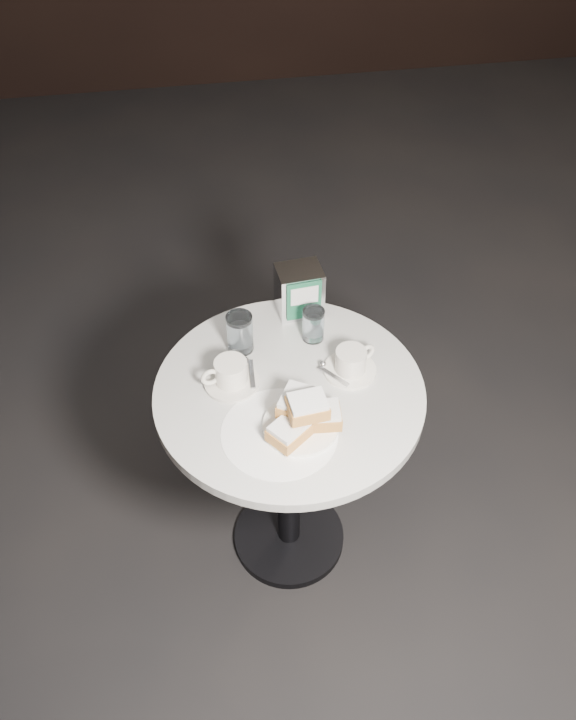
# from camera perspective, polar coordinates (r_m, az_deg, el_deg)

# --- Properties ---
(ground) EXTENTS (7.00, 7.00, 0.00)m
(ground) POSITION_cam_1_polar(r_m,az_deg,el_deg) (2.41, 0.08, -14.30)
(ground) COLOR black
(ground) RESTS_ON ground
(cafe_table) EXTENTS (0.70, 0.70, 0.74)m
(cafe_table) POSITION_cam_1_polar(r_m,az_deg,el_deg) (1.95, 0.10, -6.23)
(cafe_table) COLOR black
(cafe_table) RESTS_ON ground
(sugar_spill) EXTENTS (0.38, 0.38, 0.00)m
(sugar_spill) POSITION_cam_1_polar(r_m,az_deg,el_deg) (1.71, -0.70, -5.90)
(sugar_spill) COLOR white
(sugar_spill) RESTS_ON cafe_table
(beignet_plate) EXTENTS (0.24, 0.24, 0.12)m
(beignet_plate) POSITION_cam_1_polar(r_m,az_deg,el_deg) (1.68, 1.21, -4.66)
(beignet_plate) COLOR white
(beignet_plate) RESTS_ON cafe_table
(coffee_cup_left) EXTENTS (0.17, 0.17, 0.08)m
(coffee_cup_left) POSITION_cam_1_polar(r_m,az_deg,el_deg) (1.80, -4.69, -1.17)
(coffee_cup_left) COLOR beige
(coffee_cup_left) RESTS_ON cafe_table
(coffee_cup_right) EXTENTS (0.18, 0.18, 0.07)m
(coffee_cup_right) POSITION_cam_1_polar(r_m,az_deg,el_deg) (1.83, 5.13, -0.21)
(coffee_cup_right) COLOR white
(coffee_cup_right) RESTS_ON cafe_table
(water_glass_left) EXTENTS (0.09, 0.09, 0.11)m
(water_glass_left) POSITION_cam_1_polar(r_m,az_deg,el_deg) (1.87, -3.93, 2.19)
(water_glass_left) COLOR silver
(water_glass_left) RESTS_ON cafe_table
(water_glass_right) EXTENTS (0.08, 0.08, 0.10)m
(water_glass_right) POSITION_cam_1_polar(r_m,az_deg,el_deg) (1.90, 2.07, 2.87)
(water_glass_right) COLOR white
(water_glass_right) RESTS_ON cafe_table
(napkin_dispenser) EXTENTS (0.13, 0.11, 0.14)m
(napkin_dispenser) POSITION_cam_1_polar(r_m,az_deg,el_deg) (1.97, 0.92, 5.67)
(napkin_dispenser) COLOR silver
(napkin_dispenser) RESTS_ON cafe_table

